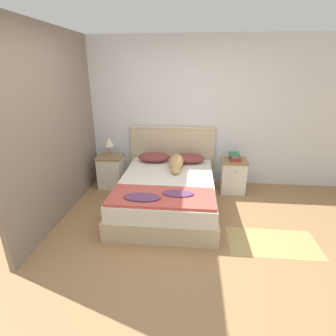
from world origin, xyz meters
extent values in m
plane|color=#997047|center=(0.00, 0.00, 0.00)|extent=(16.00, 16.00, 0.00)
cube|color=silver|center=(0.00, 2.13, 1.27)|extent=(9.00, 0.06, 2.55)
cube|color=gray|center=(-1.64, 1.05, 1.27)|extent=(0.06, 3.10, 2.55)
cube|color=#C6B28E|center=(-0.15, 1.06, 0.13)|extent=(1.45, 1.95, 0.26)
cube|color=silver|center=(-0.15, 1.06, 0.37)|extent=(1.39, 1.89, 0.21)
cube|color=#C6B28E|center=(-0.15, 2.06, 0.51)|extent=(1.53, 0.04, 1.03)
cylinder|color=#C6B28E|center=(-0.15, 2.06, 1.03)|extent=(1.53, 0.06, 0.06)
cube|color=silver|center=(-1.23, 1.74, 0.27)|extent=(0.40, 0.40, 0.55)
cube|color=#937047|center=(-1.23, 1.74, 0.56)|extent=(0.43, 0.42, 0.03)
sphere|color=#937047|center=(-1.23, 1.53, 0.43)|extent=(0.02, 0.02, 0.02)
cube|color=silver|center=(0.93, 1.74, 0.27)|extent=(0.40, 0.40, 0.55)
cube|color=#937047|center=(0.93, 1.74, 0.56)|extent=(0.43, 0.42, 0.03)
sphere|color=#937047|center=(0.93, 1.53, 0.43)|extent=(0.02, 0.02, 0.02)
ellipsoid|color=brown|center=(-0.45, 1.82, 0.55)|extent=(0.56, 0.33, 0.16)
ellipsoid|color=brown|center=(0.16, 1.82, 0.55)|extent=(0.56, 0.33, 0.16)
cube|color=#BC4C42|center=(-0.15, 0.43, 0.49)|extent=(1.35, 0.59, 0.04)
ellipsoid|color=#663860|center=(-0.38, 0.34, 0.52)|extent=(0.47, 0.24, 0.03)
ellipsoid|color=#663860|center=(0.05, 0.49, 0.52)|extent=(0.40, 0.21, 0.03)
ellipsoid|color=tan|center=(-0.04, 1.58, 0.57)|extent=(0.23, 0.54, 0.20)
sphere|color=tan|center=(-0.04, 1.27, 0.54)|extent=(0.15, 0.15, 0.15)
ellipsoid|color=tan|center=(-0.04, 1.21, 0.53)|extent=(0.07, 0.08, 0.06)
cone|color=tan|center=(-0.08, 1.28, 0.60)|extent=(0.05, 0.05, 0.05)
cone|color=tan|center=(0.01, 1.28, 0.60)|extent=(0.05, 0.05, 0.05)
ellipsoid|color=tan|center=(0.00, 1.81, 0.52)|extent=(0.15, 0.24, 0.07)
cube|color=#AD2D28|center=(0.94, 1.75, 0.59)|extent=(0.18, 0.23, 0.03)
cube|color=#703D7F|center=(0.92, 1.75, 0.62)|extent=(0.13, 0.21, 0.02)
cube|color=orange|center=(0.94, 1.76, 0.64)|extent=(0.14, 0.22, 0.02)
cube|color=#337547|center=(0.93, 1.76, 0.67)|extent=(0.17, 0.23, 0.03)
cylinder|color=#9E7A4C|center=(-1.23, 1.74, 0.59)|extent=(0.11, 0.11, 0.02)
cylinder|color=#9E7A4C|center=(-1.23, 1.74, 0.68)|extent=(0.02, 0.02, 0.16)
cone|color=beige|center=(-1.23, 1.74, 0.84)|extent=(0.18, 0.18, 0.16)
cube|color=tan|center=(1.25, 0.28, 0.00)|extent=(1.09, 0.59, 0.00)
camera|label=1|loc=(0.22, -2.53, 2.03)|focal=28.00mm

